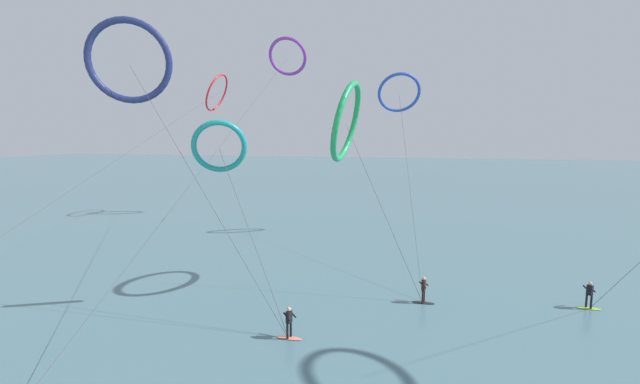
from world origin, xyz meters
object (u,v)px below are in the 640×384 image
(surfer_lime, at_px, (589,297))
(kite_teal, at_px, (219,147))
(surfer_coral, at_px, (289,325))
(kite_emerald, at_px, (346,122))
(kite_violet, at_px, (288,57))
(kite_crimson, at_px, (217,93))
(kite_cobalt, at_px, (399,93))
(surfer_charcoal, at_px, (424,292))
(kite_navy, at_px, (129,61))

(surfer_lime, distance_m, kite_teal, 23.86)
(surfer_coral, xyz_separation_m, kite_emerald, (1.43, 7.83, 10.57))
(kite_teal, height_order, kite_violet, kite_violet)
(kite_teal, bearing_deg, kite_crimson, -86.35)
(kite_cobalt, xyz_separation_m, kite_violet, (-14.47, 7.13, 5.55))
(surfer_charcoal, height_order, kite_crimson, kite_crimson)
(kite_navy, bearing_deg, kite_emerald, 178.69)
(surfer_coral, bearing_deg, kite_teal, -96.46)
(surfer_charcoal, height_order, kite_emerald, kite_emerald)
(kite_crimson, bearing_deg, kite_emerald, 39.23)
(surfer_charcoal, height_order, surfer_coral, same)
(surfer_lime, relative_size, kite_violet, 0.04)
(kite_cobalt, relative_size, kite_emerald, 1.44)
(surfer_coral, height_order, kite_emerald, kite_emerald)
(kite_teal, relative_size, kite_crimson, 0.29)
(kite_teal, relative_size, kite_navy, 0.66)
(surfer_lime, xyz_separation_m, kite_crimson, (-36.13, 21.97, 15.19))
(surfer_lime, bearing_deg, kite_crimson, -163.31)
(surfer_charcoal, relative_size, kite_cobalt, 0.08)
(surfer_lime, height_order, kite_crimson, kite_crimson)
(kite_crimson, bearing_deg, surfer_lime, 54.28)
(kite_navy, height_order, kite_violet, kite_violet)
(surfer_coral, relative_size, kite_crimson, 0.04)
(surfer_coral, height_order, kite_cobalt, kite_cobalt)
(kite_teal, height_order, kite_emerald, kite_emerald)
(kite_violet, distance_m, kite_emerald, 28.59)
(surfer_coral, xyz_separation_m, kite_violet, (-10.76, 32.05, 19.64))
(kite_navy, bearing_deg, surfer_coral, 141.92)
(surfer_lime, relative_size, kite_emerald, 0.12)
(kite_navy, relative_size, kite_emerald, 1.24)
(surfer_lime, relative_size, kite_navy, 0.10)
(kite_navy, bearing_deg, surfer_lime, 166.91)
(surfer_charcoal, height_order, kite_navy, kite_navy)
(surfer_lime, bearing_deg, kite_cobalt, 174.94)
(kite_emerald, bearing_deg, kite_violet, -151.16)
(kite_emerald, bearing_deg, kite_crimson, -134.23)
(kite_teal, xyz_separation_m, kite_crimson, (-14.77, 27.53, 6.14))
(kite_navy, xyz_separation_m, kite_emerald, (12.22, 5.17, -3.52))
(surfer_lime, height_order, kite_navy, kite_navy)
(kite_emerald, bearing_deg, surfer_charcoal, 77.25)
(kite_crimson, bearing_deg, surfer_charcoal, 43.84)
(surfer_charcoal, xyz_separation_m, kite_violet, (-17.46, 25.62, 19.64))
(surfer_charcoal, relative_size, kite_emerald, 0.12)
(kite_navy, height_order, kite_crimson, kite_crimson)
(surfer_charcoal, bearing_deg, kite_navy, -59.48)
(kite_navy, relative_size, kite_cobalt, 0.86)
(surfer_charcoal, xyz_separation_m, kite_cobalt, (-2.99, 18.49, 14.09))
(kite_crimson, xyz_separation_m, kite_violet, (8.95, 2.05, 4.45))
(surfer_charcoal, bearing_deg, kite_emerald, -86.53)
(surfer_lime, height_order, kite_violet, kite_violet)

